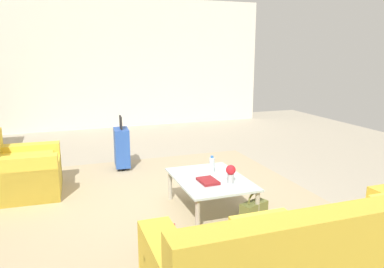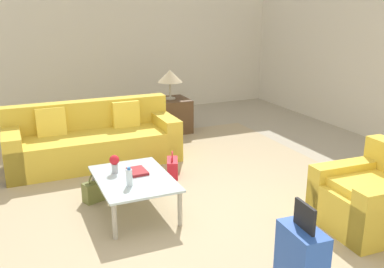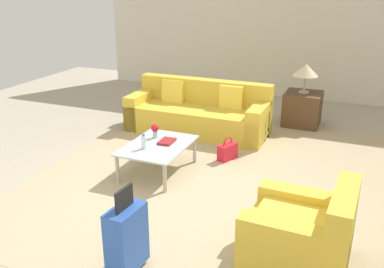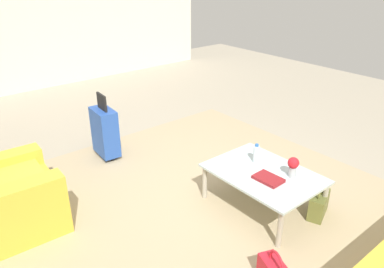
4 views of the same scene
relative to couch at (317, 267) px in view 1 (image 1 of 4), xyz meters
The scene contains 12 objects.
ground_plane 2.29m from the couch, 15.29° to the left, with size 12.00×12.00×0.00m, color #A89E89.
wall_right 7.39m from the couch, ahead, with size 0.12×8.00×3.10m, color silver.
area_rug 1.81m from the couch, 26.64° to the left, with size 5.20×4.40×0.01m, color tan.
couch is the anchor object (origin of this frame).
armchair 3.84m from the couch, 36.20° to the left, with size 0.90×0.96×0.83m.
coffee_table 1.80m from the couch, ahead, with size 1.09×0.78×0.41m.
water_bottle 2.00m from the couch, ahead, with size 0.06×0.06×0.20m.
coffee_table_book 1.69m from the couch, ahead, with size 0.27×0.19×0.03m, color maroon.
flower_vase 1.59m from the couch, ahead, with size 0.11×0.11×0.21m.
suitcase_blue 3.88m from the couch, 11.90° to the left, with size 0.41×0.25×0.85m.
handbag_red 1.34m from the couch, 39.76° to the left, with size 0.35×0.24×0.36m.
handbag_olive 1.37m from the couch, ahead, with size 0.25×0.35×0.36m.
Camera 1 is at (-4.19, 1.08, 1.83)m, focal length 35.00 mm.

